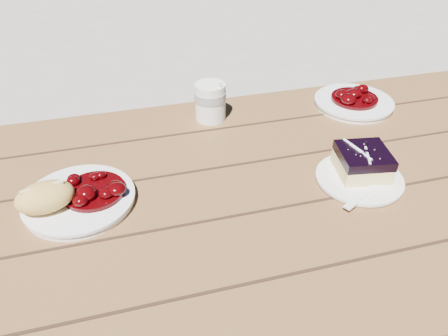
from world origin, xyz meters
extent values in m
cube|color=brown|center=(0.00, 0.00, 0.72)|extent=(2.00, 0.80, 0.05)
cube|color=brown|center=(0.88, 0.32, 0.35)|extent=(0.07, 0.07, 0.70)
cube|color=brown|center=(0.00, 0.65, 0.44)|extent=(1.80, 0.25, 0.04)
cube|color=brown|center=(0.80, 0.65, 0.21)|extent=(0.06, 0.06, 0.42)
cylinder|color=white|center=(-0.15, 0.03, 0.76)|extent=(0.21, 0.21, 0.02)
ellipsoid|color=#D8AA53|center=(-0.21, 0.01, 0.79)|extent=(0.12, 0.09, 0.06)
cylinder|color=white|center=(0.41, -0.04, 0.76)|extent=(0.17, 0.17, 0.01)
cube|color=#F7DD86|center=(0.42, -0.03, 0.78)|extent=(0.12, 0.12, 0.03)
cube|color=black|center=(0.42, -0.03, 0.80)|extent=(0.12, 0.12, 0.02)
cylinder|color=white|center=(0.18, 0.30, 0.80)|extent=(0.08, 0.08, 0.10)
cylinder|color=white|center=(0.57, 0.27, 0.76)|extent=(0.20, 0.20, 0.02)
camera|label=1|loc=(-0.05, -0.67, 1.31)|focal=35.00mm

